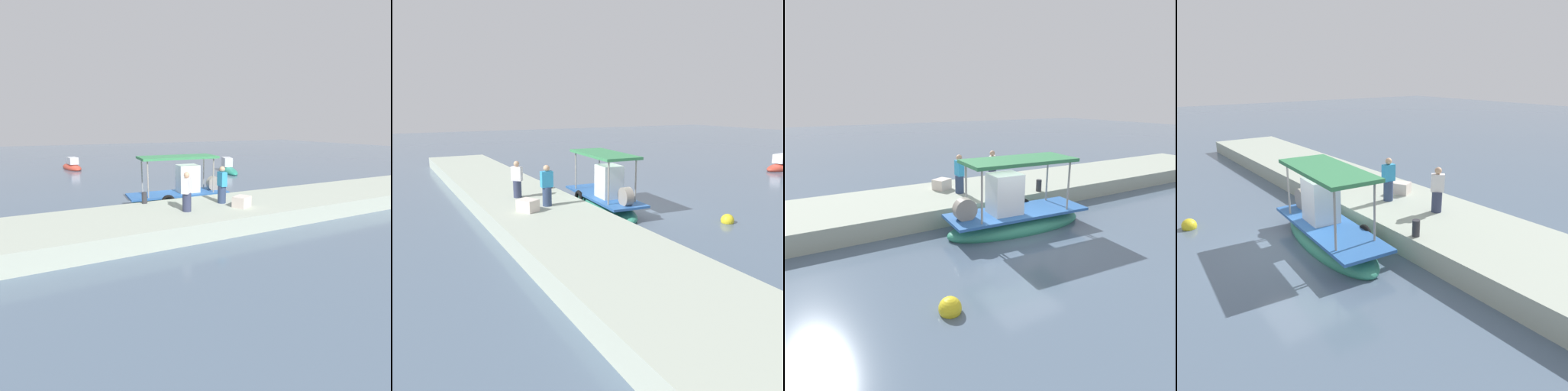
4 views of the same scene
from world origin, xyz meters
The scene contains 8 objects.
ground_plane centered at (0.00, 0.00, 0.00)m, with size 120.00×120.00×0.00m, color slate.
dock_quay centered at (0.00, -4.33, 0.37)m, with size 36.00×4.17×0.73m, color #A5AF9F.
main_fishing_boat centered at (-0.35, -0.85, 0.50)m, with size 5.64×2.07×2.99m.
fisherman_near_bollard centered at (0.39, -3.98, 1.50)m, with size 0.39×0.49×1.68m.
fisherman_by_crate centered at (-1.64, -4.57, 1.48)m, with size 0.51×0.51×1.63m.
mooring_bollard centered at (-2.81, -2.52, 0.99)m, with size 0.24×0.24×0.52m, color #2D2D33.
cargo_crate centered at (0.80, -4.96, 0.97)m, with size 0.72×0.58×0.47m, color beige.
marker_buoy centered at (3.86, 2.60, 0.11)m, with size 0.54×0.54×0.54m.
Camera 3 is at (6.45, 8.56, 4.64)m, focal length 30.34 mm.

